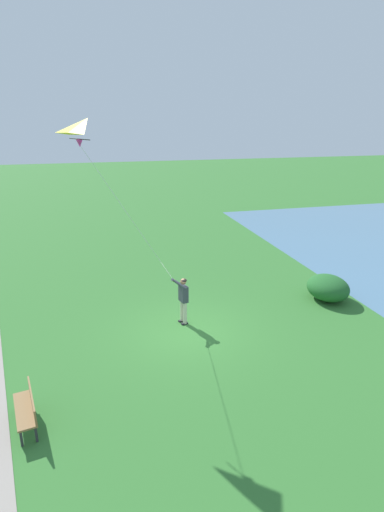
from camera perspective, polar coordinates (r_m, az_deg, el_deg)
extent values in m
plane|color=#33702D|center=(14.95, -0.77, -10.11)|extent=(120.00, 120.00, 0.00)
cube|color=#232328|center=(15.34, -1.03, -9.19)|extent=(0.26, 0.16, 0.06)
cylinder|color=beige|center=(15.16, -0.97, -7.77)|extent=(0.14, 0.14, 0.82)
cube|color=#232328|center=(15.53, -1.42, -8.82)|extent=(0.26, 0.16, 0.06)
cylinder|color=beige|center=(15.36, -1.36, -7.41)|extent=(0.14, 0.14, 0.82)
cube|color=#333842|center=(14.96, -1.18, -5.14)|extent=(0.30, 0.44, 0.60)
sphere|color=#996B4C|center=(14.78, -1.19, -3.51)|extent=(0.22, 0.22, 0.22)
ellipsoid|color=black|center=(14.78, -1.14, -3.36)|extent=(0.27, 0.27, 0.13)
cylinder|color=#333842|center=(14.63, -1.82, -3.80)|extent=(0.56, 0.25, 0.43)
cylinder|color=#333842|center=(14.77, -2.12, -3.57)|extent=(0.48, 0.43, 0.43)
sphere|color=#996B4C|center=(14.59, -2.54, -3.32)|extent=(0.10, 0.10, 0.10)
pyramid|color=yellow|center=(12.80, -13.90, 16.15)|extent=(1.17, 1.51, 0.46)
cone|color=#E02D9E|center=(12.68, -15.08, 14.64)|extent=(0.27, 0.27, 0.22)
cylinder|color=black|center=(12.67, -15.12, 15.13)|extent=(0.57, 1.18, 0.02)
cylinder|color=silver|center=(13.39, -8.27, 4.95)|extent=(2.80, 0.62, 4.65)
cube|color=olive|center=(11.43, -21.84, -18.89)|extent=(0.72, 1.56, 0.05)
cube|color=olive|center=(11.30, -20.98, -17.84)|extent=(0.33, 1.48, 0.40)
cube|color=#2D2D33|center=(11.04, -22.26, -21.96)|extent=(0.07, 0.07, 0.45)
cube|color=#2D2D33|center=(11.04, -20.49, -21.72)|extent=(0.07, 0.07, 0.45)
cube|color=#2D2D33|center=(12.11, -22.78, -18.02)|extent=(0.07, 0.07, 0.45)
cube|color=#2D2D33|center=(12.11, -21.20, -17.81)|extent=(0.07, 0.07, 0.45)
ellipsoid|color=#236028|center=(18.03, 18.04, -4.13)|extent=(1.61, 1.91, 1.01)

